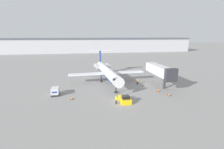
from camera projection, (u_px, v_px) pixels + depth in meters
The scene contains 11 objects.
ground_plane at pixel (123, 103), 37.66m from camera, with size 600.00×600.00×0.00m, color gray.
terminal_building at pixel (89, 45), 151.44m from camera, with size 180.00×16.80×12.41m.
airplane_main at pixel (107, 71), 54.20m from camera, with size 23.60×27.31×9.00m.
pushback_tug at pixel (125, 99), 38.12m from camera, with size 2.15×3.79×1.79m.
luggage_cart at pixel (55, 91), 42.61m from camera, with size 1.76×2.90×1.89m.
worker_near_tug at pixel (116, 100), 37.07m from camera, with size 0.40×0.25×1.82m.
worker_by_wing at pixel (137, 81), 52.16m from camera, with size 0.40×0.25×1.77m.
traffic_cone_left at pixel (72, 98), 39.86m from camera, with size 0.68×0.68×0.66m.
traffic_cone_right at pixel (158, 90), 45.52m from camera, with size 0.64×0.64×0.62m.
traffic_cone_mid at pixel (169, 95), 42.33m from camera, with size 0.66×0.66×0.60m.
jet_bridge at pixel (160, 71), 50.11m from camera, with size 3.20×14.43×6.19m.
Camera 1 is at (-8.94, -34.35, 14.24)m, focal length 28.00 mm.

